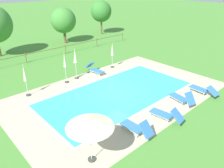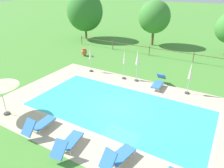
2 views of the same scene
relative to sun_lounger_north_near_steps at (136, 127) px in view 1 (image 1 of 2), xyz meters
The scene contains 17 objects.
ground_plane 4.65m from the sun_lounger_north_near_steps, 57.97° to the left, with size 160.00×160.00×0.00m, color #478433.
pool_deck_paving 4.65m from the sun_lounger_north_near_steps, 57.97° to the left, with size 15.02×9.44×0.01m, color #BCAD8E.
swimming_pool_water 4.65m from the sun_lounger_north_near_steps, 57.97° to the left, with size 10.91×5.33×0.01m, color #38C6D1.
pool_coping_rim 4.65m from the sun_lounger_north_near_steps, 57.97° to the left, with size 11.39×5.81×0.01m.
sun_lounger_north_near_steps is the anchor object (origin of this frame).
sun_lounger_north_mid 6.81m from the sun_lounger_north_near_steps, ahead, with size 0.71×2.08×0.76m.
sun_lounger_north_far 4.57m from the sun_lounger_north_near_steps, ahead, with size 0.94×1.89×1.02m.
sun_lounger_north_end 2.21m from the sun_lounger_north_near_steps, ahead, with size 0.86×2.03×0.88m.
sun_lounger_south_near_corner 8.76m from the sun_lounger_north_near_steps, 65.73° to the left, with size 0.69×1.97×0.90m.
patio_umbrella_open_foreground 3.29m from the sun_lounger_north_near_steps, behind, with size 2.05×2.05×2.22m.
patio_umbrella_closed_row_west 8.38m from the sun_lounger_north_near_steps, 106.94° to the left, with size 0.32×0.32×2.30m.
patio_umbrella_closed_row_mid_west 9.90m from the sun_lounger_north_near_steps, 54.70° to the left, with size 0.32×0.32×2.34m.
patio_umbrella_closed_row_centre 8.44m from the sun_lounger_north_near_steps, 77.64° to the left, with size 0.32×0.32×2.51m.
patio_umbrella_closed_row_mid_east 8.13m from the sun_lounger_north_near_steps, 84.69° to the left, with size 0.32×0.32×2.38m.
perimeter_fence 14.86m from the sun_lounger_north_near_steps, 80.27° to the left, with size 22.29×0.08×1.05m.
tree_far_west 20.25m from the sun_lounger_north_near_steps, 68.94° to the left, with size 3.11×3.11×4.41m.
tree_centre 24.50m from the sun_lounger_north_near_steps, 54.24° to the left, with size 3.02×3.02×4.83m.
Camera 1 is at (-9.65, -9.91, 7.27)m, focal length 34.87 mm.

